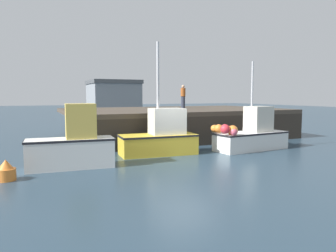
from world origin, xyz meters
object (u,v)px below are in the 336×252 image
object	(u,v)px
rowboat	(271,141)
dockworker	(183,96)
fishing_boat_near_right	(161,137)
mooring_buoy_foreground	(6,171)
fishing_boat_near_left	(73,145)
fishing_boat_mid	(251,135)

from	to	relation	value
rowboat	dockworker	size ratio (longest dim) A/B	1.19
fishing_boat_near_right	dockworker	world-z (taller)	fishing_boat_near_right
fishing_boat_near_right	mooring_buoy_foreground	bearing A→B (deg)	-160.48
fishing_boat_near_left	dockworker	distance (m)	11.91
mooring_buoy_foreground	fishing_boat_near_right	bearing A→B (deg)	19.52
rowboat	mooring_buoy_foreground	bearing A→B (deg)	-169.15
fishing_boat_near_right	rowboat	xyz separation A→B (m)	(6.89, 0.27, -0.65)
rowboat	dockworker	world-z (taller)	dockworker
fishing_boat_near_right	mooring_buoy_foreground	xyz separation A→B (m)	(-6.44, -2.28, -0.52)
rowboat	dockworker	distance (m)	7.27
fishing_boat_near_left	fishing_boat_mid	size ratio (longest dim) A/B	0.75
fishing_boat_near_right	fishing_boat_mid	distance (m)	4.76
rowboat	mooring_buoy_foreground	size ratio (longest dim) A/B	2.79
fishing_boat_mid	dockworker	xyz separation A→B (m)	(-0.18, 7.39, 1.93)
fishing_boat_near_left	fishing_boat_near_right	size ratio (longest dim) A/B	0.64
fishing_boat_near_left	dockworker	world-z (taller)	dockworker
fishing_boat_mid	mooring_buoy_foreground	bearing A→B (deg)	-172.00
fishing_boat_near_right	fishing_boat_mid	world-z (taller)	fishing_boat_near_right
dockworker	mooring_buoy_foreground	size ratio (longest dim) A/B	2.36
fishing_boat_mid	rowboat	world-z (taller)	fishing_boat_mid
fishing_boat_near_left	dockworker	bearing A→B (deg)	42.46
fishing_boat_mid	dockworker	bearing A→B (deg)	91.38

